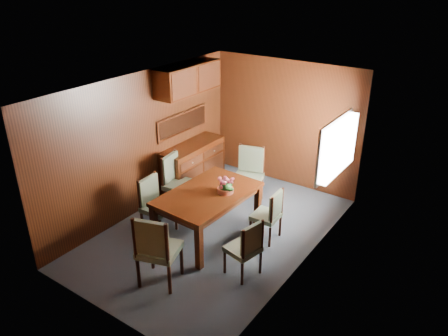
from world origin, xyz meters
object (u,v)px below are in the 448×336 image
Objects in this scene: chair_head at (156,247)px; flower_centerpiece at (225,185)px; sideboard at (193,166)px; dining_table at (208,198)px; chair_right_near at (247,246)px; chair_left_near at (154,202)px.

chair_head reaches higher than flower_centerpiece.
sideboard is 0.84× the size of dining_table.
chair_right_near is 3.25× the size of flower_centerpiece.
chair_head reaches higher than chair_right_near.
chair_left_near is at bearing 116.04° from chair_head.
chair_right_near is 0.81× the size of chair_head.
sideboard is 1.61× the size of chair_right_near.
sideboard is 2.77m from chair_right_near.
chair_left_near reaches higher than dining_table.
chair_left_near reaches higher than sideboard.
sideboard is 2.83m from chair_head.
dining_table is 0.87m from chair_left_near.
sideboard is 1.58m from chair_left_near.
chair_head is at bearing -61.23° from sideboard.
chair_right_near is at bearing -39.65° from flower_centerpiece.
chair_head is at bearing -92.16° from flower_centerpiece.
dining_table is (1.20, -1.13, 0.20)m from sideboard.
chair_head is at bearing 146.11° from chair_right_near.
chair_right_near is (1.80, -0.13, -0.04)m from chair_left_near.
sideboard is 1.66m from dining_table.
chair_head is 1.53m from flower_centerpiece.
dining_table is 0.36m from flower_centerpiece.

